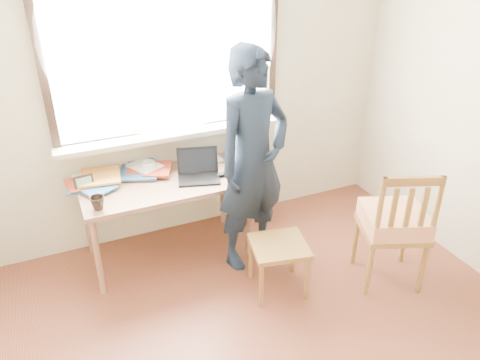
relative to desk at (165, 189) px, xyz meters
name	(u,v)px	position (x,y,z in m)	size (l,w,h in m)	color
room_shell	(314,113)	(0.36, -1.43, 1.03)	(3.52, 4.02, 2.61)	beige
desk	(165,189)	(0.00, 0.00, 0.00)	(1.25, 0.63, 0.67)	#896144
laptop	(198,171)	(0.27, -0.04, 0.12)	(0.37, 0.33, 0.21)	black
mug_white	(149,167)	(-0.06, 0.20, 0.11)	(0.11, 0.11, 0.09)	white
mug_dark	(98,203)	(-0.52, -0.21, 0.12)	(0.10, 0.10, 0.09)	black
mouse	(222,174)	(0.43, -0.10, 0.09)	(0.08, 0.06, 0.03)	black
desk_clutter	(114,178)	(-0.34, 0.16, 0.09)	(0.89, 0.52, 0.05)	white
book_a	(95,177)	(-0.47, 0.25, 0.08)	(0.20, 0.26, 0.02)	white
book_b	(197,159)	(0.35, 0.25, 0.08)	(0.19, 0.26, 0.02)	white
picture_frame	(84,184)	(-0.57, 0.10, 0.12)	(0.14, 0.03, 0.11)	black
work_chair	(279,251)	(0.61, -0.74, -0.27)	(0.45, 0.44, 0.40)	olive
side_chair	(394,222)	(1.42, -0.97, -0.10)	(0.57, 0.56, 0.97)	olive
person	(253,162)	(0.60, -0.31, 0.25)	(0.62, 0.41, 1.71)	black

